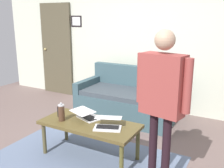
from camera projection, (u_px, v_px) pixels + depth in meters
The scene contains 10 objects.
ground_plane at pixel (81, 155), 3.45m from camera, with size 7.68×7.68×0.00m, color #6E5A55.
area_rug at pixel (86, 159), 3.33m from camera, with size 2.33×1.41×0.01m, color slate.
back_wall at pixel (146, 39), 4.97m from camera, with size 7.04×0.11×2.70m.
interior_door at pixel (57, 50), 5.97m from camera, with size 0.82×0.09×2.05m.
couch at pixel (128, 100), 4.69m from camera, with size 1.71×0.88×0.88m.
coffee_table at pixel (90, 126), 3.31m from camera, with size 1.26×0.57×0.47m.
laptop_left at pixel (87, 115), 3.41m from camera, with size 0.41×0.42×0.13m.
laptop_center at pixel (108, 124), 3.14m from camera, with size 0.40×0.38×0.12m.
french_press at pixel (61, 112), 3.34m from camera, with size 0.10×0.08×0.25m.
person_standing at pixel (162, 92), 2.51m from camera, with size 0.59×0.27×1.66m.
Camera 1 is at (-1.86, 2.51, 1.78)m, focal length 41.92 mm.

